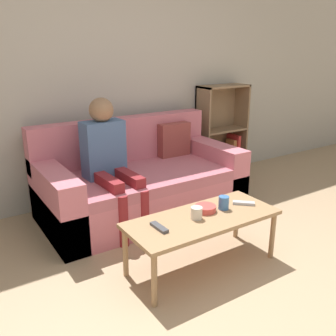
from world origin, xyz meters
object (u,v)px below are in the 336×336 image
object	(u,v)px
bookshelf	(219,143)
cup_far	(224,203)
coffee_table	(203,222)
person_adult	(108,154)
cup_near	(197,213)
tv_remote_0	(244,203)
snack_bowl	(205,208)
couch	(141,184)
tv_remote_1	(159,227)

from	to	relation	value
bookshelf	cup_far	bearing A→B (deg)	-129.48
coffee_table	person_adult	world-z (taller)	person_adult
coffee_table	cup_near	xyz separation A→B (m)	(-0.06, 0.00, 0.09)
cup_near	coffee_table	bearing A→B (deg)	-0.24
coffee_table	cup_far	distance (m)	0.24
cup_far	tv_remote_0	world-z (taller)	cup_far
coffee_table	snack_bowl	world-z (taller)	snack_bowl
couch	bookshelf	world-z (taller)	bookshelf
person_adult	tv_remote_1	bearing A→B (deg)	-97.62
bookshelf	tv_remote_1	distance (m)	2.44
coffee_table	person_adult	distance (m)	1.12
couch	tv_remote_1	size ratio (longest dim) A/B	11.31
bookshelf	cup_near	xyz separation A→B (m)	(-1.56, -1.58, 0.04)
tv_remote_1	snack_bowl	xyz separation A→B (m)	(0.44, 0.05, 0.01)
cup_far	tv_remote_1	xyz separation A→B (m)	(-0.59, -0.01, -0.04)
snack_bowl	couch	bearing A→B (deg)	88.52
bookshelf	cup_far	xyz separation A→B (m)	(-1.28, -1.56, 0.05)
bookshelf	tv_remote_1	xyz separation A→B (m)	(-1.87, -1.57, 0.01)
tv_remote_0	snack_bowl	distance (m)	0.34
coffee_table	tv_remote_0	distance (m)	0.41
person_adult	cup_near	world-z (taller)	person_adult
snack_bowl	coffee_table	bearing A→B (deg)	-138.69
couch	cup_far	world-z (taller)	couch
cup_near	tv_remote_0	bearing A→B (deg)	0.25
couch	person_adult	xyz separation A→B (m)	(-0.38, -0.10, 0.39)
person_adult	tv_remote_0	world-z (taller)	person_adult
couch	bookshelf	size ratio (longest dim) A/B	1.68
person_adult	cup_far	bearing A→B (deg)	-66.39
coffee_table	tv_remote_1	xyz separation A→B (m)	(-0.37, 0.01, 0.05)
bookshelf	tv_remote_1	world-z (taller)	bookshelf
snack_bowl	bookshelf	bearing A→B (deg)	46.72
bookshelf	person_adult	bearing A→B (deg)	-162.93
cup_near	tv_remote_1	xyz separation A→B (m)	(-0.31, 0.01, -0.03)
couch	snack_bowl	world-z (taller)	couch
coffee_table	tv_remote_0	size ratio (longest dim) A/B	7.38
bookshelf	cup_near	world-z (taller)	bookshelf
person_adult	snack_bowl	world-z (taller)	person_adult
cup_far	tv_remote_0	size ratio (longest dim) A/B	0.65
bookshelf	snack_bowl	size ratio (longest dim) A/B	7.09
cup_far	bookshelf	bearing A→B (deg)	50.52
bookshelf	person_adult	distance (m)	1.88
cup_near	tv_remote_0	world-z (taller)	cup_near
cup_far	snack_bowl	xyz separation A→B (m)	(-0.14, 0.04, -0.03)
couch	tv_remote_0	bearing A→B (deg)	-74.84
couch	person_adult	world-z (taller)	person_adult
couch	snack_bowl	distance (m)	1.08
tv_remote_0	snack_bowl	bearing A→B (deg)	121.93
tv_remote_0	coffee_table	bearing A→B (deg)	133.20
bookshelf	snack_bowl	distance (m)	2.08
bookshelf	cup_far	size ratio (longest dim) A/B	11.24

